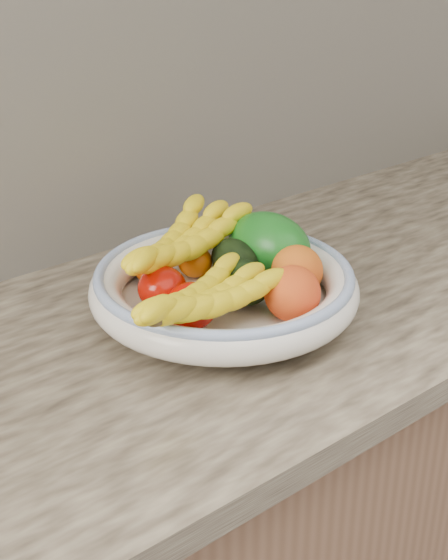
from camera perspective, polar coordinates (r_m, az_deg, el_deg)
kitchen_counter at (r=1.43m, az=-0.68°, el=-17.88°), size 2.44×0.66×1.40m
fruit_bowl at (r=1.13m, az=0.00°, el=-0.52°), size 0.39×0.39×0.08m
clementine_back_left at (r=1.18m, az=-5.18°, el=0.89°), size 0.07×0.07×0.05m
clementine_back_right at (r=1.19m, az=-2.14°, el=1.36°), size 0.06×0.06×0.05m
tomato_left at (r=1.10m, az=-4.54°, el=-0.61°), size 0.07×0.07×0.06m
tomato_near_left at (r=1.05m, az=-2.42°, el=-1.91°), size 0.08×0.08×0.06m
avocado_center at (r=1.11m, az=1.21°, el=-0.10°), size 0.08×0.10×0.07m
avocado_right at (r=1.17m, az=0.80°, el=1.46°), size 0.08×0.10×0.06m
green_mango at (r=1.20m, az=3.30°, el=2.52°), size 0.14×0.16×0.13m
peach_front at (r=1.07m, az=5.03°, el=-0.98°), size 0.10×0.10×0.08m
peach_right at (r=1.14m, az=5.36°, el=0.67°), size 0.09×0.09×0.08m
banana_bunch_back at (r=1.16m, az=-3.11°, el=2.34°), size 0.32×0.22×0.09m
banana_bunch_front at (r=1.01m, az=-1.41°, el=-1.72°), size 0.28×0.16×0.07m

